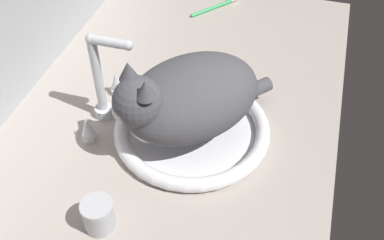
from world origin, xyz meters
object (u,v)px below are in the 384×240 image
Objects in this scene: cat at (185,99)px; toothbrush at (216,6)px; faucet at (103,87)px; metal_jar at (99,215)px; sink_basin at (192,129)px.

cat is 53.52cm from toothbrush.
metal_jar is at bearing -158.69° from faucet.
cat is 27.42cm from metal_jar.
sink_basin is at bearing -40.93° from cat.
toothbrush is at bearing 6.99° from cat.
faucet is at bearing 21.31° from metal_jar.
metal_jar is (-26.35, 9.26, 1.75)cm from sink_basin.
cat reaches higher than sink_basin.
metal_jar is at bearing 162.03° from cat.
toothbrush is (77.19, -1.73, -2.48)cm from metal_jar.
sink_basin is at bearing -171.58° from toothbrush.
faucet is 0.61× the size of cat.
sink_basin is 9.58cm from cat.
toothbrush is at bearing -13.28° from faucet.
faucet reaches higher than sink_basin.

